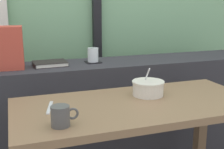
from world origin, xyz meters
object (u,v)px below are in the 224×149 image
object	(u,v)px
coaster_square	(93,62)
soup_bowl	(148,88)
closed_book	(50,64)
fork_utensil	(50,107)
ceramic_mug	(61,116)
juice_glass	(93,56)
breakfast_table	(137,126)

from	to	relation	value
coaster_square	soup_bowl	distance (m)	0.57
closed_book	coaster_square	bearing A→B (deg)	1.69
fork_utensil	ceramic_mug	bearing A→B (deg)	-72.21
juice_glass	fork_utensil	distance (m)	0.70
coaster_square	ceramic_mug	bearing A→B (deg)	-113.84
fork_utensil	ceramic_mug	world-z (taller)	ceramic_mug
breakfast_table	juice_glass	distance (m)	0.70
juice_glass	soup_bowl	world-z (taller)	juice_glass
soup_bowl	breakfast_table	bearing A→B (deg)	-137.39
juice_glass	fork_utensil	world-z (taller)	juice_glass
juice_glass	closed_book	xyz separation A→B (m)	(-0.29, -0.01, -0.03)
coaster_square	soup_bowl	world-z (taller)	soup_bowl
closed_book	fork_utensil	size ratio (longest dim) A/B	1.29
breakfast_table	fork_utensil	bearing A→B (deg)	171.59
coaster_square	ceramic_mug	xyz separation A→B (m)	(-0.36, -0.81, -0.04)
breakfast_table	ceramic_mug	bearing A→B (deg)	-158.07
juice_glass	soup_bowl	size ratio (longest dim) A/B	0.55
closed_book	fork_utensil	bearing A→B (deg)	-97.97
closed_book	soup_bowl	xyz separation A→B (m)	(0.44, -0.54, -0.06)
ceramic_mug	soup_bowl	bearing A→B (deg)	26.91
coaster_square	ceramic_mug	distance (m)	0.88
soup_bowl	fork_utensil	size ratio (longest dim) A/B	1.01
closed_book	fork_utensil	xyz separation A→B (m)	(-0.08, -0.57, -0.09)
ceramic_mug	juice_glass	bearing A→B (deg)	66.16
fork_utensil	breakfast_table	bearing A→B (deg)	5.18
breakfast_table	soup_bowl	distance (m)	0.22
juice_glass	closed_book	world-z (taller)	juice_glass
soup_bowl	ceramic_mug	world-z (taller)	soup_bowl
breakfast_table	ceramic_mug	world-z (taller)	ceramic_mug
closed_book	soup_bowl	distance (m)	0.70
juice_glass	ceramic_mug	size ratio (longest dim) A/B	0.84
closed_book	soup_bowl	bearing A→B (deg)	-50.68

